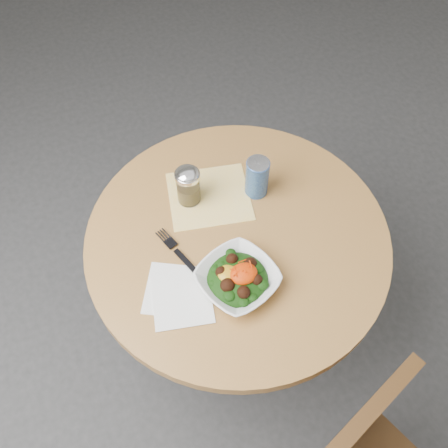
# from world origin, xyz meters

# --- Properties ---
(ground) EXTENTS (6.00, 6.00, 0.00)m
(ground) POSITION_xyz_m (0.00, 0.00, 0.00)
(ground) COLOR #303033
(ground) RESTS_ON ground
(table) EXTENTS (0.90, 0.90, 0.75)m
(table) POSITION_xyz_m (0.00, 0.00, 0.55)
(table) COLOR black
(table) RESTS_ON ground
(cloth_napkin) EXTENTS (0.29, 0.28, 0.00)m
(cloth_napkin) POSITION_xyz_m (-0.02, 0.16, 0.75)
(cloth_napkin) COLOR #FBB30D
(cloth_napkin) RESTS_ON table
(paper_napkins) EXTENTS (0.22, 0.24, 0.00)m
(paper_napkins) POSITION_xyz_m (-0.23, -0.11, 0.75)
(paper_napkins) COLOR white
(paper_napkins) RESTS_ON table
(salad_bowl) EXTENTS (0.26, 0.26, 0.08)m
(salad_bowl) POSITION_xyz_m (-0.07, -0.14, 0.78)
(salad_bowl) COLOR white
(salad_bowl) RESTS_ON table
(fork) EXTENTS (0.09, 0.23, 0.00)m
(fork) POSITION_xyz_m (-0.18, 0.00, 0.76)
(fork) COLOR black
(fork) RESTS_ON table
(spice_shaker) EXTENTS (0.08, 0.08, 0.14)m
(spice_shaker) POSITION_xyz_m (-0.08, 0.18, 0.82)
(spice_shaker) COLOR silver
(spice_shaker) RESTS_ON table
(beverage_can) EXTENTS (0.07, 0.07, 0.14)m
(beverage_can) POSITION_xyz_m (0.12, 0.13, 0.82)
(beverage_can) COLOR navy
(beverage_can) RESTS_ON table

